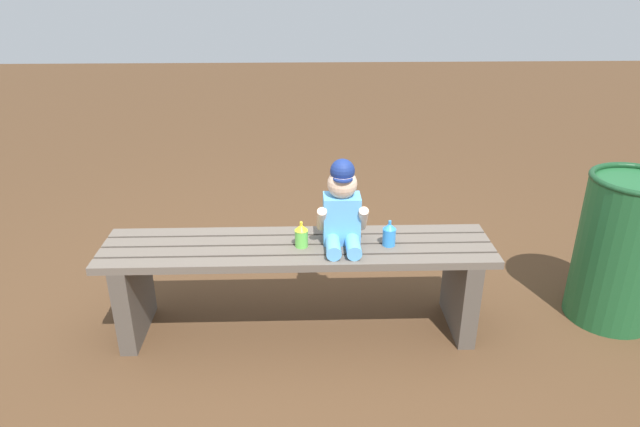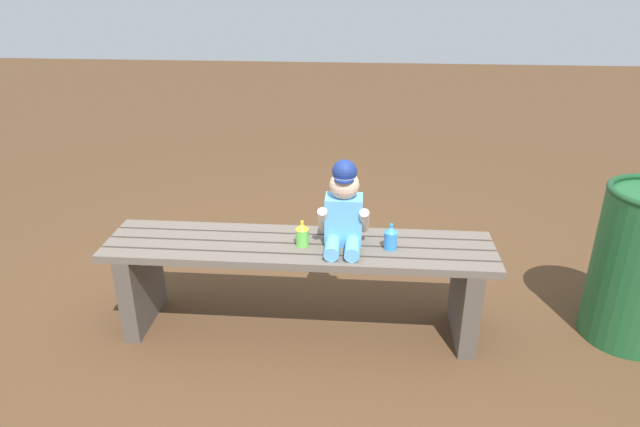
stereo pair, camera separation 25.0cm
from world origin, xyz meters
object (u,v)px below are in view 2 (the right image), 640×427
at_px(sippy_cup_left, 302,234).
at_px(park_bench, 299,271).
at_px(child_figure, 344,209).
at_px(sippy_cup_right, 391,237).

bearing_deg(sippy_cup_left, park_bench, 137.20).
height_order(park_bench, sippy_cup_left, sippy_cup_left).
xyz_separation_m(child_figure, sippy_cup_left, (-0.19, -0.03, -0.12)).
height_order(child_figure, sippy_cup_left, child_figure).
xyz_separation_m(park_bench, sippy_cup_left, (0.02, -0.02, 0.20)).
bearing_deg(child_figure, sippy_cup_left, -170.43).
xyz_separation_m(park_bench, child_figure, (0.21, 0.01, 0.32)).
relative_size(child_figure, sippy_cup_right, 3.26).
distance_m(child_figure, sippy_cup_right, 0.25).
distance_m(park_bench, sippy_cup_right, 0.47).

